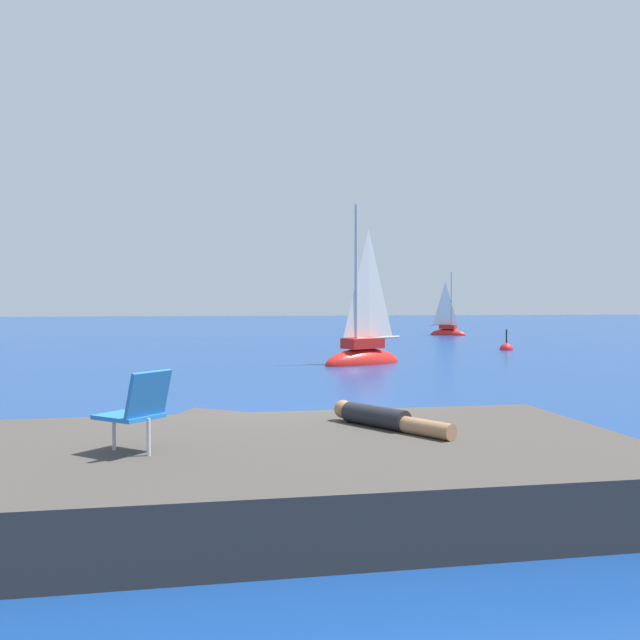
% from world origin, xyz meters
% --- Properties ---
extents(ground_plane, '(160.00, 160.00, 0.00)m').
position_xyz_m(ground_plane, '(0.00, 0.00, 0.00)').
color(ground_plane, navy).
extents(shore_ledge, '(8.32, 4.24, 0.61)m').
position_xyz_m(shore_ledge, '(-0.63, -3.91, 0.30)').
color(shore_ledge, '#423D38').
rests_on(shore_ledge, ground).
extents(boulder_seaward, '(1.37, 1.28, 0.79)m').
position_xyz_m(boulder_seaward, '(2.79, -1.84, 0.00)').
color(boulder_seaward, '#393A38').
rests_on(boulder_seaward, ground).
extents(boulder_inland, '(2.00, 1.91, 1.11)m').
position_xyz_m(boulder_inland, '(-1.32, -1.57, 0.00)').
color(boulder_inland, '#433B38').
rests_on(boulder_inland, ground).
extents(sailboat_near, '(3.08, 2.25, 5.60)m').
position_xyz_m(sailboat_near, '(3.86, 11.04, 0.30)').
color(sailboat_near, red).
rests_on(sailboat_near, ground).
extents(sailboat_far, '(2.15, 1.86, 4.06)m').
position_xyz_m(sailboat_far, '(12.70, 28.42, 0.22)').
color(sailboat_far, red).
rests_on(sailboat_far, ground).
extents(person_sunbather, '(1.07, 1.55, 0.25)m').
position_xyz_m(person_sunbather, '(0.99, -3.29, 0.72)').
color(person_sunbather, black).
rests_on(person_sunbather, shore_ledge).
extents(beach_chair, '(0.76, 0.75, 0.80)m').
position_xyz_m(beach_chair, '(-1.64, -4.22, 1.05)').
color(beach_chair, blue).
rests_on(beach_chair, shore_ledge).
extents(marker_buoy, '(0.56, 0.56, 1.13)m').
position_xyz_m(marker_buoy, '(11.04, 16.32, 0.01)').
color(marker_buoy, red).
rests_on(marker_buoy, ground).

